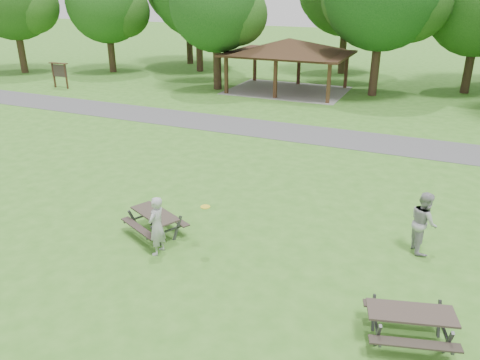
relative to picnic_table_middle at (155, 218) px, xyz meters
name	(u,v)px	position (x,y,z in m)	size (l,w,h in m)	color
ground	(148,269)	(0.89, -1.75, -0.56)	(160.00, 160.00, 0.00)	#3A7722
asphalt_path	(299,133)	(0.89, 12.25, -0.55)	(120.00, 3.20, 0.02)	#4B4B4E
pavilion	(289,48)	(-3.11, 22.25, 2.50)	(8.60, 7.01, 3.76)	#372414
notice_board	(59,71)	(-19.11, 16.25, 0.75)	(1.60, 0.30, 1.88)	#341B12
tree_row_b	(108,5)	(-20.03, 23.78, 5.10)	(7.14, 6.80, 9.28)	#312116
tree_row_d	(217,8)	(-8.03, 20.78, 5.21)	(6.93, 6.60, 9.27)	black
picnic_table_middle	(155,218)	(0.00, 0.00, 0.00)	(2.19, 2.02, 0.76)	#322A24
picnic_table_far	(410,319)	(7.69, -1.81, 0.03)	(2.17, 1.91, 0.80)	#322924
frisbee_in_flight	(205,207)	(1.96, -0.32, 0.92)	(0.32, 0.32, 0.02)	yellow
frisbee_thrower	(157,226)	(0.69, -0.92, 0.33)	(0.65, 0.43, 1.78)	#A6A6A9
frisbee_catcher	(424,222)	(7.63, 2.33, 0.36)	(0.90, 0.70, 1.85)	#9F9FA1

